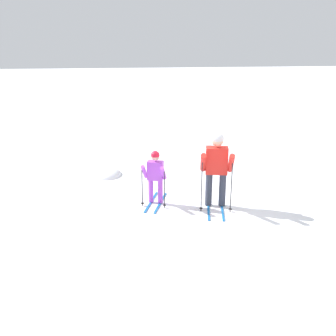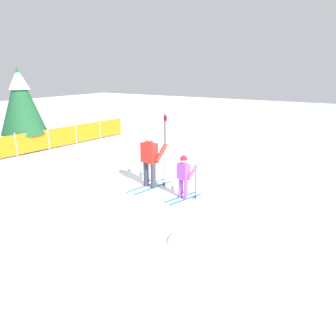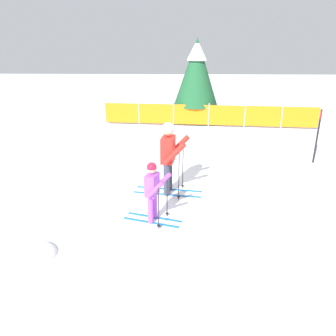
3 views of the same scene
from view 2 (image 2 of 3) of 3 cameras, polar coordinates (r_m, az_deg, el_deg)
name	(u,v)px [view 2 (image 2 of 3)]	position (r m, az deg, el deg)	size (l,w,h in m)	color
ground_plane	(151,184)	(10.03, -3.05, -2.88)	(60.00, 60.00, 0.00)	white
skier_adult	(150,155)	(9.55, -3.19, 2.33)	(1.61, 0.76, 1.67)	#1966B2
skier_child	(184,174)	(8.73, 2.78, -0.97)	(1.17, 0.62, 1.22)	#1966B2
safety_fence	(48,139)	(15.13, -20.12, 4.77)	(8.79, 0.81, 0.97)	gray
conifer_far	(21,100)	(15.29, -24.26, 10.79)	(1.88, 1.88, 3.49)	#4C3823
trail_marker	(165,128)	(14.10, -0.52, 6.92)	(0.15, 0.26, 1.56)	black
snow_mound	(186,240)	(6.90, 3.16, -12.49)	(0.88, 0.75, 0.35)	white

